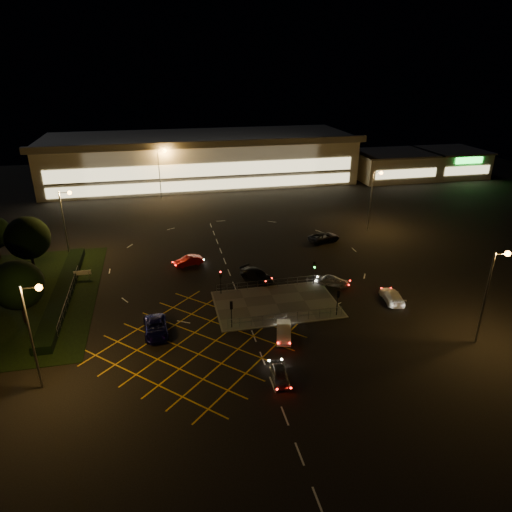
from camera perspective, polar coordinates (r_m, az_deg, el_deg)
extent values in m
plane|color=black|center=(55.66, 0.01, -5.33)|extent=(180.00, 180.00, 0.00)
cube|color=#4C4944|center=(54.35, 2.53, -6.03)|extent=(14.00, 9.00, 0.12)
cube|color=black|center=(62.46, -27.39, -4.77)|extent=(18.00, 30.00, 0.08)
cube|color=black|center=(61.05, -22.95, -4.08)|extent=(2.00, 26.00, 1.00)
cube|color=beige|center=(112.37, -6.95, 11.92)|extent=(70.00, 25.00, 10.00)
cube|color=slate|center=(111.49, -7.08, 14.55)|extent=(72.00, 26.50, 0.60)
cube|color=#FFEAA5|center=(100.15, -6.18, 10.59)|extent=(66.00, 0.20, 3.00)
cube|color=#FFEAA5|center=(100.88, -6.11, 8.82)|extent=(66.00, 0.20, 2.20)
cube|color=beige|center=(118.77, 16.61, 10.77)|extent=(18.00, 14.00, 6.00)
cube|color=slate|center=(118.19, 16.78, 12.25)|extent=(18.80, 14.80, 0.40)
cube|color=#FFEAA5|center=(112.87, 18.26, 9.75)|extent=(15.30, 0.20, 2.00)
cube|color=beige|center=(127.17, 23.07, 10.67)|extent=(14.00, 14.00, 6.00)
cube|color=slate|center=(126.62, 23.30, 12.05)|extent=(14.80, 14.80, 0.40)
cube|color=#FFEAA5|center=(121.67, 24.89, 9.68)|extent=(11.90, 0.20, 2.00)
cube|color=#19E533|center=(121.15, 25.11, 10.77)|extent=(7.00, 0.30, 1.40)
cylinder|color=slate|center=(43.32, -26.25, -9.34)|extent=(0.20, 0.20, 10.00)
cylinder|color=slate|center=(40.95, -26.48, -3.58)|extent=(1.40, 0.12, 0.12)
sphere|color=orange|center=(40.80, -25.52, -3.58)|extent=(0.56, 0.56, 0.56)
cylinder|color=slate|center=(50.35, 26.70, -4.85)|extent=(0.20, 0.20, 10.00)
cylinder|color=slate|center=(48.94, 28.33, 0.25)|extent=(1.40, 0.12, 0.12)
sphere|color=orange|center=(49.41, 28.94, 0.26)|extent=(0.56, 0.56, 0.56)
cylinder|color=slate|center=(70.52, -22.82, 3.51)|extent=(0.20, 0.20, 10.00)
cylinder|color=slate|center=(69.08, -22.86, 7.31)|extent=(1.40, 0.12, 0.12)
sphere|color=orange|center=(68.96, -22.28, 7.33)|extent=(0.56, 0.56, 0.56)
cylinder|color=slate|center=(79.05, 14.12, 6.63)|extent=(0.20, 0.20, 10.00)
cylinder|color=slate|center=(78.20, 14.93, 10.02)|extent=(1.40, 0.12, 0.12)
sphere|color=orange|center=(78.52, 15.39, 9.98)|extent=(0.56, 0.56, 0.56)
cylinder|color=slate|center=(98.18, -11.97, 9.97)|extent=(0.20, 0.20, 10.00)
cylinder|color=slate|center=(97.25, -11.79, 12.76)|extent=(1.40, 0.12, 0.12)
sphere|color=orange|center=(97.27, -11.36, 12.76)|extent=(0.56, 0.56, 0.56)
cylinder|color=slate|center=(108.01, 10.10, 11.29)|extent=(0.20, 0.20, 10.00)
cylinder|color=slate|center=(107.43, 10.64, 13.80)|extent=(1.40, 0.12, 0.12)
sphere|color=orange|center=(107.70, 10.99, 13.77)|extent=(0.56, 0.56, 0.56)
cylinder|color=black|center=(49.08, -3.08, -7.40)|extent=(0.10, 0.10, 3.00)
cube|color=black|center=(48.48, -3.11, -6.18)|extent=(0.28, 0.18, 0.90)
sphere|color=#19FF33|center=(48.60, -3.13, -6.10)|extent=(0.16, 0.16, 0.16)
cylinder|color=black|center=(52.05, 10.13, -5.85)|extent=(0.10, 0.10, 3.00)
cube|color=black|center=(51.49, 10.22, -4.68)|extent=(0.28, 0.18, 0.90)
sphere|color=#19FF33|center=(51.59, 10.17, -4.62)|extent=(0.16, 0.16, 0.16)
cylinder|color=black|center=(56.05, -4.44, -3.32)|extent=(0.10, 0.10, 3.00)
cube|color=black|center=(55.53, -4.48, -2.22)|extent=(0.28, 0.18, 0.90)
sphere|color=#FF0C0C|center=(55.41, -4.46, -2.27)|extent=(0.16, 0.16, 0.16)
cylinder|color=black|center=(58.67, 7.24, -2.19)|extent=(0.10, 0.10, 3.00)
cube|color=black|center=(58.17, 7.30, -1.12)|extent=(0.28, 0.18, 0.90)
sphere|color=#19FF33|center=(58.06, 7.34, -1.17)|extent=(0.16, 0.16, 0.16)
cylinder|color=black|center=(68.94, -26.12, -0.69)|extent=(0.36, 0.36, 2.88)
sphere|color=black|center=(67.74, -26.63, 2.03)|extent=(5.76, 5.76, 5.76)
cylinder|color=black|center=(56.19, -27.03, -6.25)|extent=(0.36, 0.36, 2.70)
sphere|color=black|center=(54.80, -27.65, -3.23)|extent=(5.40, 5.40, 5.40)
imported|color=#A7A9AE|center=(42.43, 2.95, -14.54)|extent=(1.73, 3.72, 1.23)
imported|color=silver|center=(48.07, 3.48, -9.44)|extent=(2.46, 4.37, 1.36)
imported|color=#0B0C47|center=(49.71, -12.41, -8.74)|extent=(2.63, 5.31, 1.45)
imported|color=black|center=(59.91, 0.10, -2.38)|extent=(4.51, 5.24, 1.44)
imported|color=silver|center=(59.28, 9.60, -3.07)|extent=(4.22, 3.37, 1.35)
imported|color=#9F0E0B|center=(64.91, -8.46, -0.61)|extent=(4.31, 2.55, 1.34)
imported|color=black|center=(73.62, 8.51, 2.35)|extent=(5.68, 3.79, 1.45)
imported|color=silver|center=(57.10, 16.64, -4.82)|extent=(2.59, 5.00, 1.39)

